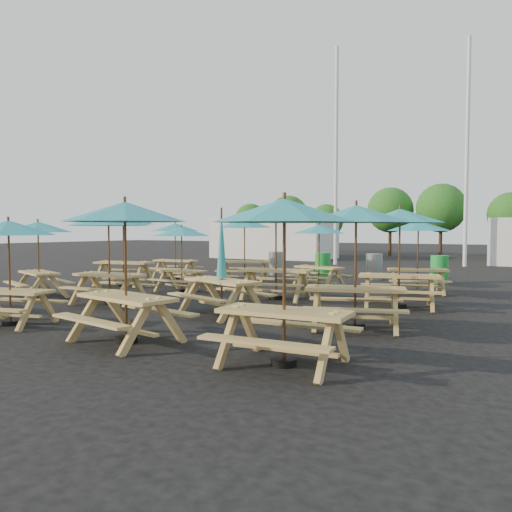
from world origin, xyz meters
The scene contains 29 objects.
ground centered at (0.00, 0.00, 0.00)m, with size 120.00×120.00×0.00m, color black.
picnic_unit_1 centered at (-4.60, -3.09, 1.89)m, with size 2.43×2.43×2.20m.
picnic_unit_2 centered at (-4.61, 0.29, 2.16)m, with size 2.61×2.61×2.51m.
picnic_unit_3 centered at (-4.69, 3.23, 1.91)m, with size 2.09×2.09×2.22m.
picnic_unit_4 centered at (-1.41, -6.15, 1.85)m, with size 2.26×2.26×2.15m.
picnic_unit_5 centered at (-1.78, -3.10, 2.07)m, with size 2.18×2.18×2.41m.
picnic_unit_6 centered at (-1.77, -0.08, 1.77)m, with size 1.89×1.89×2.06m.
picnic_unit_7 centered at (-1.54, 3.36, 2.05)m, with size 2.60×2.60×2.38m.
picnic_unit_8 centered at (1.79, -6.15, 2.10)m, with size 2.46×2.46×2.44m.
picnic_unit_9 centered at (1.69, -3.05, 1.00)m, with size 2.34×2.18×2.44m.
picnic_unit_10 centered at (1.55, -0.11, 2.17)m, with size 2.46×2.46×2.53m.
picnic_unit_11 centered at (1.53, 3.08, 1.84)m, with size 2.29×2.29×2.14m.
picnic_unit_12 centered at (4.80, -6.11, 2.07)m, with size 2.19×2.19×2.40m.
picnic_unit_13 centered at (4.82, -3.02, 2.10)m, with size 2.65×2.65×2.45m.
picnic_unit_14 centered at (4.92, 0.05, 2.14)m, with size 2.60×2.60×2.48m.
picnic_unit_15 centered at (4.72, 3.17, 1.93)m, with size 2.45×2.45×2.24m.
waste_bin_0 centered at (-1.91, 6.59, 0.50)m, with size 0.63×0.63×1.01m, color gray.
waste_bin_1 centered at (0.25, 6.58, 0.50)m, with size 0.63×0.63×1.01m, color green.
waste_bin_2 centered at (2.35, 6.71, 0.50)m, with size 0.63×0.63×1.01m, color gray.
waste_bin_3 centered at (4.78, 6.66, 0.50)m, with size 0.63×0.63×1.01m, color green.
mast_0 centered at (-2.00, 14.00, 6.00)m, with size 0.20×0.20×12.00m, color silver.
mast_1 centered at (4.50, 16.00, 6.00)m, with size 0.20×0.20×12.00m, color silver.
event_tent_0 centered at (-8.00, 18.00, 1.40)m, with size 8.00×4.00×2.80m, color silver.
tree_0 centered at (-14.07, 25.25, 2.83)m, with size 2.80×2.80×4.24m.
tree_1 centered at (-9.74, 23.90, 3.15)m, with size 3.11×3.11×4.72m.
tree_2 centered at (-6.39, 23.65, 2.62)m, with size 2.59×2.59×3.93m.
tree_3 centered at (-1.75, 24.72, 3.41)m, with size 3.36×3.36×5.09m.
tree_4 centered at (1.90, 24.26, 3.46)m, with size 3.41×3.41×5.17m.
tree_5 centered at (6.22, 24.67, 2.97)m, with size 2.94×2.94×4.45m.
Camera 1 is at (7.94, -12.43, 1.94)m, focal length 35.00 mm.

